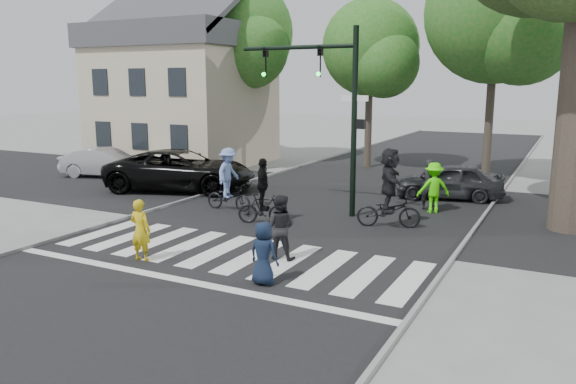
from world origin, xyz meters
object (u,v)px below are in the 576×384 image
Objects in this scene: pedestrian_child at (264,253)px; pedestrian_adult at (280,227)px; car_grey at (449,181)px; car_silver at (106,162)px; cyclist_right at (389,192)px; cyclist_left at (229,183)px; pedestrian_woman at (140,230)px; traffic_signal at (330,95)px; car_suv at (181,170)px; cyclist_mid at (263,197)px.

pedestrian_adult is (-0.52, 1.73, 0.11)m from pedestrian_child.
pedestrian_adult reaches higher than car_grey.
car_grey is at bearing -98.49° from car_silver.
car_silver is 1.04× the size of car_grey.
cyclist_left is at bearing -177.36° from cyclist_right.
pedestrian_child is (3.47, -0.06, -0.07)m from pedestrian_woman.
pedestrian_adult is 0.76× the size of cyclist_left.
traffic_signal reaches higher than cyclist_left.
pedestrian_woman is (-2.08, -6.70, -3.13)m from traffic_signal.
car_suv is at bearing -84.67° from car_grey.
pedestrian_adult is 9.86m from car_suv.
cyclist_mid is at bearing -62.78° from pedestrian_adult.
pedestrian_child is at bearing -21.28° from car_grey.
pedestrian_adult is at bearing -108.78° from cyclist_right.
cyclist_right is at bearing 2.64° from cyclist_left.
pedestrian_adult is 0.67× the size of cyclist_right.
car_grey is at bearing 54.67° from traffic_signal.
cyclist_mid is 0.34× the size of car_suv.
traffic_signal reaches higher than pedestrian_adult.
car_silver is at bearing 170.01° from traffic_signal.
cyclist_right reaches higher than car_grey.
car_suv is 5.25m from car_silver.
car_grey is at bearing 81.76° from cyclist_right.
pedestrian_woman is at bearing -37.75° from car_grey.
car_grey is (6.27, 5.37, -0.26)m from cyclist_left.
pedestrian_woman is at bearing -100.13° from cyclist_mid.
cyclist_right is 0.59× the size of car_silver.
car_suv reaches higher than pedestrian_child.
pedestrian_child is at bearing -60.10° from cyclist_mid.
pedestrian_woman is 0.26× the size of car_suv.
cyclist_right is 14.63m from car_silver.
pedestrian_adult reaches higher than car_silver.
cyclist_left reaches higher than cyclist_mid.
car_suv is 1.51× the size of car_grey.
car_grey is (1.66, 11.07, -0.03)m from pedestrian_child.
pedestrian_woman reaches higher than car_silver.
cyclist_mid is 7.76m from car_grey.
pedestrian_adult is 5.71m from cyclist_left.
pedestrian_child is at bearing -78.37° from traffic_signal.
pedestrian_woman is at bearing -166.26° from car_suv.
cyclist_right is at bearing -118.28° from car_silver.
pedestrian_child is at bearing 97.45° from pedestrian_adult.
cyclist_mid reaches higher than car_silver.
cyclist_right is (3.57, 1.34, 0.23)m from cyclist_mid.
car_suv is at bearing -118.37° from car_silver.
pedestrian_woman is at bearing -148.30° from car_silver.
car_silver is (-12.89, 7.15, -0.14)m from pedestrian_adult.
pedestrian_woman is 0.76× the size of cyclist_mid.
pedestrian_child is 16.09m from car_silver.
pedestrian_woman is 1.11× the size of pedestrian_child.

